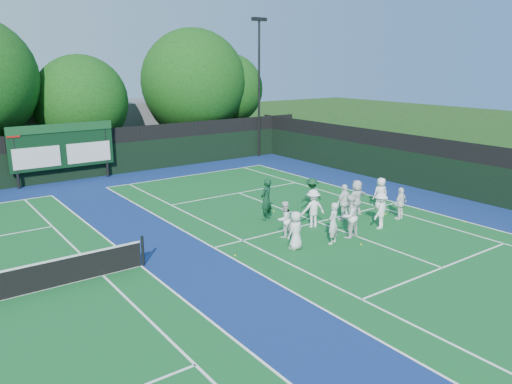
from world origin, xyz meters
TOP-DOWN VIEW (x-y plane):
  - ground at (0.00, 0.00)m, footprint 120.00×120.00m
  - court_apron at (-6.00, 1.00)m, footprint 34.00×32.00m
  - near_court at (0.00, 1.00)m, footprint 11.05×23.85m
  - back_fence at (-6.00, 16.00)m, footprint 34.00×0.08m
  - divider_fence_right at (9.00, 1.00)m, footprint 0.08×32.00m
  - scoreboard at (-7.01, 15.59)m, footprint 6.00×0.21m
  - clubhouse at (-2.00, 24.00)m, footprint 18.00×6.00m
  - light_pole_right at (7.50, 15.70)m, footprint 1.20×0.30m
  - tree_c at (-4.34, 19.58)m, footprint 6.19×6.19m
  - tree_d at (4.24, 19.58)m, footprint 7.96×7.96m
  - tree_e at (7.32, 19.58)m, footprint 5.65×5.65m
  - tennis_ball_0 at (-0.62, -2.16)m, footprint 0.07×0.07m
  - tennis_ball_2 at (5.35, -2.91)m, footprint 0.07×0.07m
  - tennis_ball_3 at (-5.28, -0.19)m, footprint 0.07×0.07m
  - tennis_ball_4 at (-0.61, 3.45)m, footprint 0.07×0.07m
  - tennis_ball_5 at (3.39, -0.04)m, footprint 0.07×0.07m
  - player_front_0 at (-2.97, -0.94)m, footprint 0.83×0.63m
  - player_front_1 at (-1.40, -1.35)m, footprint 0.73×0.62m
  - player_front_2 at (-0.33, -1.20)m, footprint 0.93×0.76m
  - player_front_3 at (1.59, -1.19)m, footprint 1.19×0.94m
  - player_front_4 at (3.39, -0.86)m, footprint 0.92×0.47m
  - player_back_0 at (-2.46, 0.39)m, footprint 0.82×0.69m
  - player_back_1 at (-0.64, 0.65)m, footprint 1.23×0.90m
  - player_back_2 at (1.17, 0.54)m, footprint 1.01×0.48m
  - player_back_3 at (2.19, 0.76)m, footprint 1.61×0.58m
  - player_back_4 at (3.94, 0.78)m, footprint 0.87×0.69m
  - coach_left at (-1.65, 2.68)m, footprint 0.82×0.69m
  - coach_right at (0.81, 2.33)m, footprint 1.16×0.76m

SIDE VIEW (x-z plane):
  - ground at x=0.00m, z-range 0.00..0.00m
  - court_apron at x=-6.00m, z-range 0.00..0.01m
  - near_court at x=0.00m, z-range 0.01..0.01m
  - tennis_ball_0 at x=-0.62m, z-range 0.00..0.07m
  - tennis_ball_2 at x=5.35m, z-range 0.00..0.07m
  - tennis_ball_3 at x=-5.28m, z-range 0.00..0.07m
  - tennis_ball_4 at x=-0.61m, z-range 0.00..0.07m
  - tennis_ball_5 at x=3.39m, z-range 0.00..0.07m
  - player_front_4 at x=3.39m, z-range 0.00..1.50m
  - player_front_0 at x=-2.97m, z-range 0.00..1.51m
  - player_back_0 at x=-2.46m, z-range 0.00..1.52m
  - player_back_4 at x=3.94m, z-range 0.00..1.57m
  - player_front_3 at x=1.59m, z-range 0.00..1.61m
  - coach_right at x=0.81m, z-range 0.00..1.69m
  - player_back_2 at x=1.17m, z-range 0.00..1.69m
  - player_back_1 at x=-0.64m, z-range 0.00..1.70m
  - player_front_1 at x=-1.40m, z-range 0.00..1.70m
  - player_back_3 at x=2.19m, z-range 0.00..1.71m
  - player_front_2 at x=-0.33m, z-range 0.00..1.81m
  - coach_left at x=-1.65m, z-range 0.00..1.92m
  - back_fence at x=-6.00m, z-range -0.14..2.86m
  - divider_fence_right at x=9.00m, z-range -0.14..2.86m
  - clubhouse at x=-2.00m, z-range 0.00..4.00m
  - scoreboard at x=-7.01m, z-range 0.42..3.97m
  - tree_c at x=-4.34m, z-range 0.51..8.06m
  - tree_e at x=7.32m, z-range 0.90..8.65m
  - tree_d at x=4.24m, z-range 0.58..10.12m
  - light_pole_right at x=7.50m, z-range 1.24..11.36m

